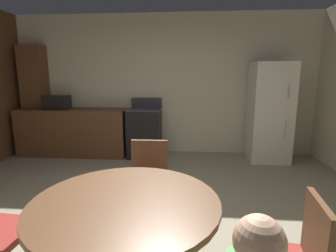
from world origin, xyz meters
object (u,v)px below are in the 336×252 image
oven_range (145,132)px  microwave (57,102)px  chair_north (148,178)px  refrigerator (269,112)px  dining_table (126,223)px

oven_range → microwave: size_ratio=2.50×
oven_range → chair_north: (0.43, -2.32, 0.03)m
microwave → chair_north: bearing=-47.4°
refrigerator → microwave: bearing=179.3°
oven_range → refrigerator: bearing=-1.3°
oven_range → dining_table: (0.44, -3.31, 0.13)m
oven_range → microwave: bearing=-179.9°
refrigerator → microwave: size_ratio=4.00×
oven_range → microwave: (-1.70, -0.00, 0.56)m
dining_table → chair_north: (-0.02, 0.99, -0.10)m
microwave → oven_range: bearing=0.1°
microwave → dining_table: (2.15, -3.31, -0.43)m
oven_range → chair_north: 2.36m
chair_north → refrigerator: bearing=139.9°
dining_table → oven_range: bearing=97.7°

